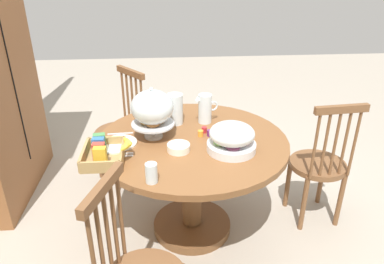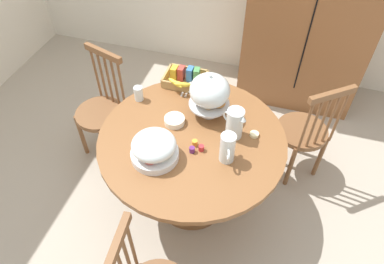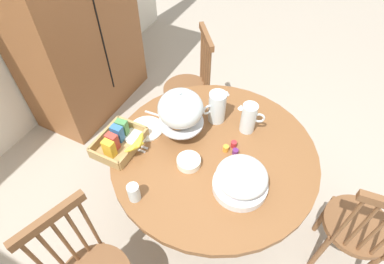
{
  "view_description": "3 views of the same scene",
  "coord_description": "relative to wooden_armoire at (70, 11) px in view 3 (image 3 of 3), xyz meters",
  "views": [
    {
      "loc": [
        -2.08,
        0.08,
        1.82
      ],
      "look_at": [
        0.02,
        -0.09,
        0.79
      ],
      "focal_mm": 34.09,
      "sensor_mm": 36.0,
      "label": 1
    },
    {
      "loc": [
        0.48,
        -1.59,
        2.45
      ],
      "look_at": [
        0.02,
        -0.09,
        0.79
      ],
      "focal_mm": 32.93,
      "sensor_mm": 36.0,
      "label": 2
    },
    {
      "loc": [
        -1.07,
        -0.49,
        2.21
      ],
      "look_at": [
        0.02,
        0.06,
        0.84
      ],
      "focal_mm": 29.04,
      "sensor_mm": 36.0,
      "label": 3
    }
  ],
  "objects": [
    {
      "name": "pastry_stand_with_dome",
      "position": [
        -0.58,
        -1.34,
        -0.05
      ],
      "size": [
        0.28,
        0.28,
        0.34
      ],
      "color": "silver",
      "rests_on": "dining_table"
    },
    {
      "name": "milk_pitcher",
      "position": [
        -0.37,
        -1.7,
        -0.15
      ],
      "size": [
        0.09,
        0.18,
        0.21
      ],
      "color": "silver",
      "rests_on": "dining_table"
    },
    {
      "name": "jam_jar_grape",
      "position": [
        -0.59,
        -1.71,
        -0.22
      ],
      "size": [
        0.04,
        0.04,
        0.04
      ],
      "primitive_type": "cylinder",
      "color": "#5B2366",
      "rests_on": "dining_table"
    },
    {
      "name": "windsor_chair_near_window",
      "position": [
        -0.57,
        -2.51,
        -0.53
      ],
      "size": [
        0.4,
        0.4,
        0.97
      ],
      "color": "brown",
      "rests_on": "ground_plane"
    },
    {
      "name": "jam_jar_apricot",
      "position": [
        -0.59,
        -1.64,
        -0.22
      ],
      "size": [
        0.04,
        0.04,
        0.04
      ],
      "primitive_type": "cylinder",
      "color": "orange",
      "rests_on": "dining_table"
    },
    {
      "name": "drinking_glass",
      "position": [
        -1.11,
        -1.33,
        -0.19
      ],
      "size": [
        0.06,
        0.06,
        0.11
      ],
      "primitive_type": "cylinder",
      "color": "silver",
      "rests_on": "dining_table"
    },
    {
      "name": "butter_dish",
      "position": [
        -0.24,
        -1.45,
        -0.23
      ],
      "size": [
        0.06,
        0.06,
        0.02
      ],
      "primitive_type": "cylinder",
      "color": "beige",
      "rests_on": "dining_table"
    },
    {
      "name": "dining_table",
      "position": [
        -0.63,
        -1.59,
        -0.45
      ],
      "size": [
        1.25,
        1.25,
        0.74
      ],
      "color": "brown",
      "rests_on": "ground_plane"
    },
    {
      "name": "soup_spoon",
      "position": [
        -0.52,
        -1.11,
        -0.24
      ],
      "size": [
        0.02,
        0.17,
        0.01
      ],
      "primitive_type": "cube",
      "rotation": [
        0.0,
        0.0,
        7.92
      ],
      "color": "silver",
      "rests_on": "dining_table"
    },
    {
      "name": "china_plate_small",
      "position": [
        -0.75,
        -1.1,
        -0.23
      ],
      "size": [
        0.15,
        0.15,
        0.01
      ],
      "primitive_type": "cylinder",
      "color": "white",
      "rests_on": "china_plate_large"
    },
    {
      "name": "ground_plane",
      "position": [
        -0.66,
        -1.5,
        -0.98
      ],
      "size": [
        10.0,
        10.0,
        0.0
      ],
      "primitive_type": "plane",
      "color": "#A89E8E"
    },
    {
      "name": "table_knife",
      "position": [
        -0.8,
        -1.13,
        -0.24
      ],
      "size": [
        0.02,
        0.17,
        0.01
      ],
      "primitive_type": "cube",
      "rotation": [
        0.0,
        0.0,
        7.92
      ],
      "color": "silver",
      "rests_on": "dining_table"
    },
    {
      "name": "cereal_bowl",
      "position": [
        -0.78,
        -1.49,
        -0.22
      ],
      "size": [
        0.14,
        0.14,
        0.04
      ],
      "primitive_type": "cylinder",
      "color": "white",
      "rests_on": "dining_table"
    },
    {
      "name": "wooden_armoire",
      "position": [
        0.0,
        0.0,
        0.0
      ],
      "size": [
        1.18,
        0.6,
        1.96
      ],
      "color": "brown",
      "rests_on": "ground_plane"
    },
    {
      "name": "windsor_chair_by_cabinet",
      "position": [
        0.11,
        -1.04,
        -0.53
      ],
      "size": [
        0.47,
        0.47,
        0.97
      ],
      "color": "brown",
      "rests_on": "ground_plane"
    },
    {
      "name": "fruit_platter_covered",
      "position": [
        -0.8,
        -1.81,
        -0.16
      ],
      "size": [
        0.3,
        0.3,
        0.18
      ],
      "color": "silver",
      "rests_on": "dining_table"
    },
    {
      "name": "orange_juice_pitcher",
      "position": [
        -0.37,
        -1.49,
        -0.15
      ],
      "size": [
        0.17,
        0.13,
        0.22
      ],
      "color": "silver",
      "rests_on": "dining_table"
    },
    {
      "name": "china_plate_large",
      "position": [
        -0.66,
        -1.12,
        -0.24
      ],
      "size": [
        0.22,
        0.22,
        0.01
      ],
      "primitive_type": "cylinder",
      "color": "white",
      "rests_on": "dining_table"
    },
    {
      "name": "jam_jar_strawberry",
      "position": [
        -0.54,
        -1.67,
        -0.22
      ],
      "size": [
        0.04,
        0.04,
        0.04
      ],
      "primitive_type": "cylinder",
      "color": "#B7282D",
      "rests_on": "dining_table"
    },
    {
      "name": "cereal_basket",
      "position": [
        -0.85,
        -1.06,
        -0.2
      ],
      "size": [
        0.32,
        0.3,
        0.12
      ],
      "color": "tan",
      "rests_on": "dining_table"
    },
    {
      "name": "dinner_fork",
      "position": [
        -0.83,
        -1.13,
        -0.24
      ],
      "size": [
        0.02,
        0.17,
        0.01
      ],
      "primitive_type": "cube",
      "rotation": [
        0.0,
        0.0,
        7.92
      ],
      "color": "silver",
      "rests_on": "dining_table"
    }
  ]
}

